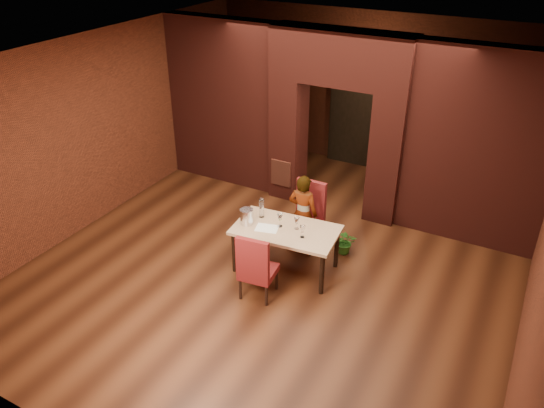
% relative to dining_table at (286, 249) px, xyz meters
% --- Properties ---
extents(floor, '(8.00, 8.00, 0.00)m').
position_rel_dining_table_xyz_m(floor, '(-0.15, 0.25, -0.36)').
color(floor, '#482312').
rests_on(floor, ground).
extents(ceiling, '(7.00, 8.00, 0.04)m').
position_rel_dining_table_xyz_m(ceiling, '(-0.15, 0.25, 2.84)').
color(ceiling, silver).
rests_on(ceiling, ground).
extents(wall_back, '(7.00, 0.04, 3.20)m').
position_rel_dining_table_xyz_m(wall_back, '(-0.15, 4.25, 1.24)').
color(wall_back, maroon).
rests_on(wall_back, ground).
extents(wall_front, '(7.00, 0.04, 3.20)m').
position_rel_dining_table_xyz_m(wall_front, '(-0.15, -3.75, 1.24)').
color(wall_front, maroon).
rests_on(wall_front, ground).
extents(wall_left, '(0.04, 8.00, 3.20)m').
position_rel_dining_table_xyz_m(wall_left, '(-3.65, 0.25, 1.24)').
color(wall_left, maroon).
rests_on(wall_left, ground).
extents(pillar_left, '(0.55, 0.55, 2.30)m').
position_rel_dining_table_xyz_m(pillar_left, '(-1.10, 2.25, 0.79)').
color(pillar_left, maroon).
rests_on(pillar_left, ground).
extents(pillar_right, '(0.55, 0.55, 2.30)m').
position_rel_dining_table_xyz_m(pillar_right, '(0.80, 2.25, 0.79)').
color(pillar_right, maroon).
rests_on(pillar_right, ground).
extents(lintel, '(2.45, 0.55, 0.90)m').
position_rel_dining_table_xyz_m(lintel, '(-0.15, 2.25, 2.39)').
color(lintel, maroon).
rests_on(lintel, ground).
extents(wing_wall_left, '(2.28, 0.35, 3.20)m').
position_rel_dining_table_xyz_m(wing_wall_left, '(-2.52, 2.25, 1.24)').
color(wing_wall_left, maroon).
rests_on(wing_wall_left, ground).
extents(wing_wall_right, '(2.28, 0.35, 3.20)m').
position_rel_dining_table_xyz_m(wing_wall_right, '(2.21, 2.25, 1.24)').
color(wing_wall_right, maroon).
rests_on(wing_wall_right, ground).
extents(vent_panel, '(0.40, 0.03, 0.50)m').
position_rel_dining_table_xyz_m(vent_panel, '(-1.10, 1.96, 0.19)').
color(vent_panel, '#9D442D').
rests_on(vent_panel, ground).
extents(rear_door, '(0.90, 0.08, 2.10)m').
position_rel_dining_table_xyz_m(rear_door, '(-0.55, 4.19, 0.69)').
color(rear_door, black).
rests_on(rear_door, ground).
extents(rear_door_frame, '(1.02, 0.04, 2.22)m').
position_rel_dining_table_xyz_m(rear_door_frame, '(-0.55, 4.15, 0.69)').
color(rear_door_frame, black).
rests_on(rear_door_frame, ground).
extents(dining_table, '(1.62, 1.01, 0.73)m').
position_rel_dining_table_xyz_m(dining_table, '(0.00, 0.00, 0.00)').
color(dining_table, tan).
rests_on(dining_table, ground).
extents(chair_far, '(0.51, 0.51, 1.11)m').
position_rel_dining_table_xyz_m(chair_far, '(-0.02, 0.72, 0.19)').
color(chair_far, maroon).
rests_on(chair_far, ground).
extents(chair_near, '(0.53, 0.53, 1.05)m').
position_rel_dining_table_xyz_m(chair_near, '(-0.06, -0.73, 0.16)').
color(chair_near, maroon).
rests_on(chair_near, ground).
extents(person_seated, '(0.49, 0.33, 1.33)m').
position_rel_dining_table_xyz_m(person_seated, '(-0.02, 0.62, 0.30)').
color(person_seated, white).
rests_on(person_seated, ground).
extents(wine_glass_a, '(0.09, 0.09, 0.22)m').
position_rel_dining_table_xyz_m(wine_glass_a, '(-0.11, 0.02, 0.47)').
color(wine_glass_a, white).
rests_on(wine_glass_a, dining_table).
extents(wine_glass_b, '(0.08, 0.08, 0.19)m').
position_rel_dining_table_xyz_m(wine_glass_b, '(0.14, 0.07, 0.46)').
color(wine_glass_b, white).
rests_on(wine_glass_b, dining_table).
extents(wine_glass_c, '(0.08, 0.08, 0.19)m').
position_rel_dining_table_xyz_m(wine_glass_c, '(0.31, -0.09, 0.46)').
color(wine_glass_c, white).
rests_on(wine_glass_c, dining_table).
extents(tasting_sheet, '(0.38, 0.32, 0.00)m').
position_rel_dining_table_xyz_m(tasting_sheet, '(-0.26, -0.13, 0.36)').
color(tasting_sheet, white).
rests_on(tasting_sheet, dining_table).
extents(wine_bucket, '(0.20, 0.20, 0.24)m').
position_rel_dining_table_xyz_m(wine_bucket, '(-0.59, -0.15, 0.48)').
color(wine_bucket, silver).
rests_on(wine_bucket, dining_table).
extents(water_bottle, '(0.08, 0.08, 0.33)m').
position_rel_dining_table_xyz_m(water_bottle, '(-0.49, 0.13, 0.53)').
color(water_bottle, silver).
rests_on(water_bottle, dining_table).
extents(potted_plant, '(0.44, 0.40, 0.41)m').
position_rel_dining_table_xyz_m(potted_plant, '(0.64, 0.84, -0.16)').
color(potted_plant, '#255F19').
rests_on(potted_plant, ground).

